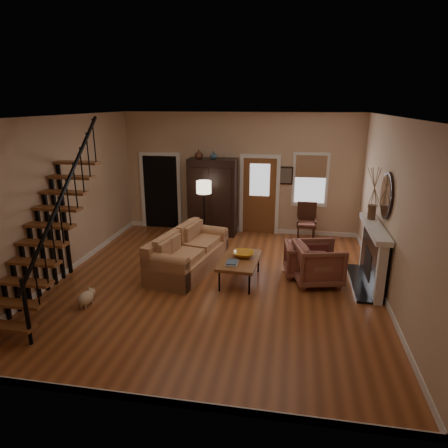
% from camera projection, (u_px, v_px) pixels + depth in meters
% --- Properties ---
extents(room, '(7.00, 7.33, 3.30)m').
position_uv_depth(room, '(213.00, 192.00, 9.45)').
color(room, '#9B5027').
rests_on(room, ground).
extents(staircase, '(0.94, 2.80, 3.20)m').
position_uv_depth(staircase, '(44.00, 219.00, 6.94)').
color(staircase, brown).
rests_on(staircase, ground).
extents(fireplace, '(0.33, 1.95, 2.30)m').
position_uv_depth(fireplace, '(375.00, 250.00, 7.90)').
color(fireplace, black).
rests_on(fireplace, ground).
extents(armoire, '(1.30, 0.60, 2.10)m').
position_uv_depth(armoire, '(213.00, 197.00, 10.94)').
color(armoire, black).
rests_on(armoire, ground).
extents(vase_a, '(0.24, 0.24, 0.25)m').
position_uv_depth(vase_a, '(199.00, 154.00, 10.56)').
color(vase_a, '#4C2619').
rests_on(vase_a, armoire).
extents(vase_b, '(0.20, 0.20, 0.21)m').
position_uv_depth(vase_b, '(214.00, 155.00, 10.50)').
color(vase_b, '#334C60').
rests_on(vase_b, armoire).
extents(sofa, '(1.41, 2.42, 0.84)m').
position_uv_depth(sofa, '(189.00, 252.00, 8.66)').
color(sofa, tan).
rests_on(sofa, ground).
extents(coffee_table, '(0.82, 1.32, 0.49)m').
position_uv_depth(coffee_table, '(240.00, 270.00, 8.20)').
color(coffee_table, brown).
rests_on(coffee_table, ground).
extents(bowl, '(0.43, 0.43, 0.11)m').
position_uv_depth(bowl, '(243.00, 254.00, 8.24)').
color(bowl, orange).
rests_on(bowl, coffee_table).
extents(books, '(0.23, 0.32, 0.06)m').
position_uv_depth(books, '(232.00, 263.00, 7.86)').
color(books, beige).
rests_on(books, coffee_table).
extents(armchair_left, '(1.11, 1.09, 0.85)m').
position_uv_depth(armchair_left, '(318.00, 263.00, 8.07)').
color(armchair_left, maroon).
rests_on(armchair_left, ground).
extents(armchair_right, '(0.86, 0.84, 0.71)m').
position_uv_depth(armchair_right, '(304.00, 260.00, 8.44)').
color(armchair_right, maroon).
rests_on(armchair_right, ground).
extents(floor_lamp, '(0.47, 0.47, 1.65)m').
position_uv_depth(floor_lamp, '(204.00, 213.00, 10.26)').
color(floor_lamp, black).
rests_on(floor_lamp, ground).
extents(side_chair, '(0.54, 0.54, 1.02)m').
position_uv_depth(side_chair, '(306.00, 223.00, 10.48)').
color(side_chair, '#3E2013').
rests_on(side_chair, ground).
extents(dog, '(0.27, 0.42, 0.29)m').
position_uv_depth(dog, '(86.00, 299.00, 7.19)').
color(dog, beige).
rests_on(dog, ground).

